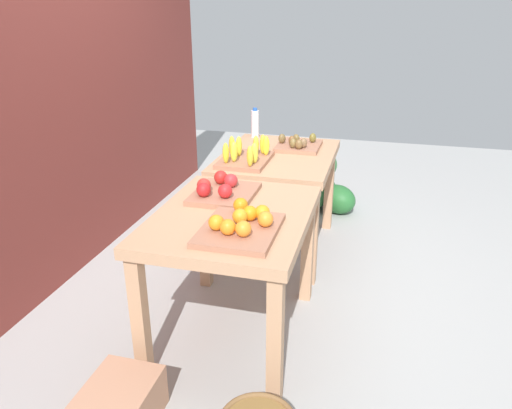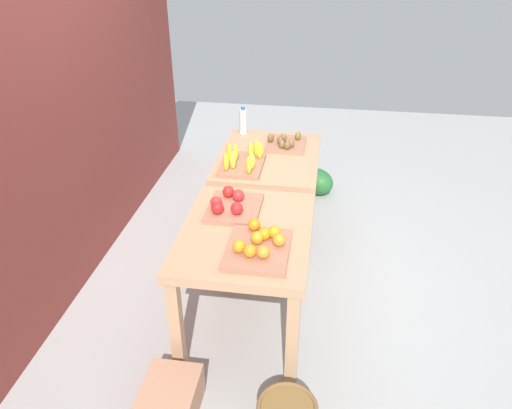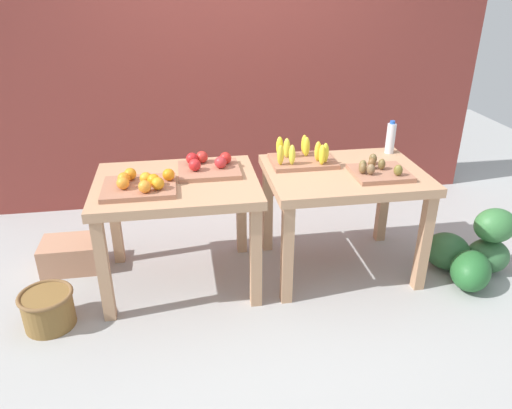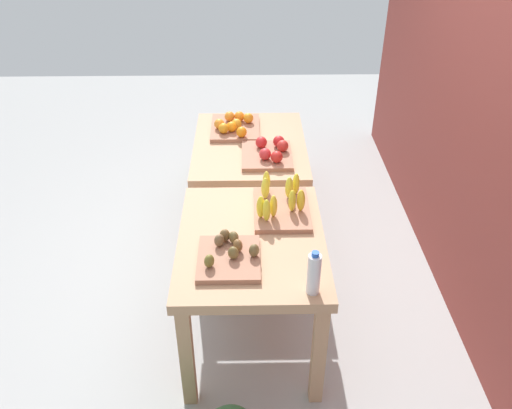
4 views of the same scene
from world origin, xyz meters
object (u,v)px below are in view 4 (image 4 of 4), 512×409
at_px(water_bottle, 314,274).
at_px(wicker_basket, 211,165).
at_px(kiwi_bin, 229,255).
at_px(banana_crate, 281,204).
at_px(display_table_left, 250,157).
at_px(apple_bin, 269,153).
at_px(cardboard_produce_box, 282,167).
at_px(display_table_right, 252,254).
at_px(orange_bin, 235,126).

distance_m(water_bottle, wicker_basket, 2.56).
bearing_deg(kiwi_bin, banana_crate, 146.74).
relative_size(display_table_left, apple_bin, 2.60).
xyz_separation_m(apple_bin, cardboard_produce_box, (-1.01, 0.17, -0.69)).
bearing_deg(water_bottle, kiwi_bin, -121.40).
height_order(display_table_right, apple_bin, apple_bin).
distance_m(orange_bin, kiwi_bin, 1.51).
bearing_deg(orange_bin, display_table_right, 4.72).
height_order(orange_bin, apple_bin, apple_bin).
bearing_deg(banana_crate, kiwi_bin, -33.26).
xyz_separation_m(display_table_right, wicker_basket, (-1.94, -0.35, -0.52)).
height_order(water_bottle, cardboard_produce_box, water_bottle).
relative_size(display_table_right, banana_crate, 2.36).
xyz_separation_m(apple_bin, wicker_basket, (-1.03, -0.48, -0.67)).
bearing_deg(orange_bin, display_table_left, 27.79).
xyz_separation_m(display_table_left, banana_crate, (0.87, 0.17, 0.16)).
xyz_separation_m(kiwi_bin, cardboard_produce_box, (-2.10, 0.42, -0.68)).
distance_m(banana_crate, water_bottle, 0.70).
distance_m(banana_crate, wicker_basket, 1.89).
distance_m(orange_bin, cardboard_produce_box, 0.99).
relative_size(display_table_left, kiwi_bin, 2.89).
height_order(display_table_left, orange_bin, orange_bin).
distance_m(display_table_left, orange_bin, 0.28).
xyz_separation_m(apple_bin, water_bottle, (1.33, 0.16, 0.08)).
distance_m(apple_bin, water_bottle, 1.35).
bearing_deg(wicker_basket, apple_bin, 24.98).
distance_m(orange_bin, water_bottle, 1.80).
distance_m(apple_bin, banana_crate, 0.65).
bearing_deg(apple_bin, kiwi_bin, -12.73).
relative_size(apple_bin, water_bottle, 1.67).
distance_m(apple_bin, kiwi_bin, 1.12).
relative_size(banana_crate, wicker_basket, 1.36).
distance_m(apple_bin, cardboard_produce_box, 1.23).
xyz_separation_m(water_bottle, cardboard_produce_box, (-2.35, 0.01, -0.76)).
bearing_deg(orange_bin, kiwi_bin, -0.22).
bearing_deg(water_bottle, wicker_basket, -164.93).
bearing_deg(wicker_basket, display_table_right, 10.25).
bearing_deg(cardboard_produce_box, apple_bin, -9.50).
height_order(wicker_basket, cardboard_produce_box, wicker_basket).
bearing_deg(orange_bin, wicker_basket, -158.41).
bearing_deg(kiwi_bin, display_table_left, 174.95).
distance_m(banana_crate, cardboard_produce_box, 1.81).
bearing_deg(water_bottle, display_table_right, -146.31).
relative_size(display_table_left, wicker_basket, 3.22).
relative_size(kiwi_bin, water_bottle, 1.50).
xyz_separation_m(orange_bin, cardboard_produce_box, (-0.59, 0.41, -0.69)).
bearing_deg(wicker_basket, orange_bin, 21.59).
xyz_separation_m(orange_bin, apple_bin, (0.42, 0.24, -0.00)).
bearing_deg(cardboard_produce_box, display_table_left, -20.68).
relative_size(kiwi_bin, wicker_basket, 1.11).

